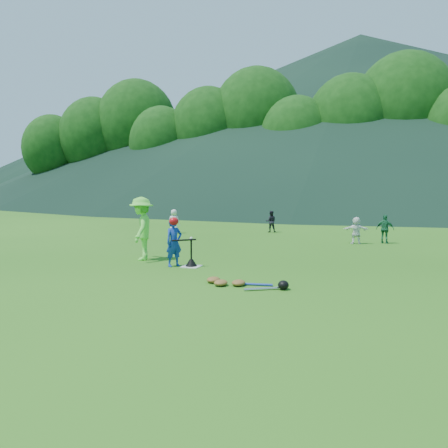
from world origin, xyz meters
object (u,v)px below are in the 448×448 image
at_px(batter_child, 174,242).
at_px(fielder_c, 385,229).
at_px(home_plate, 191,266).
at_px(fielder_b, 271,222).
at_px(equipment_pile, 238,283).
at_px(adult_coach, 142,229).
at_px(fielder_a, 174,221).
at_px(fielder_d, 356,230).
at_px(batting_tee, 191,262).

relative_size(batter_child, fielder_c, 1.19).
bearing_deg(home_plate, fielder_b, 90.35).
relative_size(fielder_c, equipment_pile, 0.58).
height_order(adult_coach, fielder_a, adult_coach).
xyz_separation_m(home_plate, fielder_d, (3.75, 6.09, 0.48)).
bearing_deg(batting_tee, batter_child, -169.83).
xyz_separation_m(fielder_c, batting_tee, (-4.73, -6.57, -0.39)).
bearing_deg(fielder_b, adult_coach, 63.74).
relative_size(home_plate, fielder_b, 0.47).
bearing_deg(batting_tee, home_plate, 0.00).
distance_m(fielder_b, fielder_c, 5.33).
bearing_deg(fielder_a, equipment_pile, 115.66).
bearing_deg(fielder_b, batter_child, 72.56).
relative_size(fielder_b, equipment_pile, 0.54).
bearing_deg(home_plate, fielder_a, 119.31).
height_order(batter_child, equipment_pile, batter_child).
relative_size(adult_coach, equipment_pile, 0.98).
relative_size(home_plate, adult_coach, 0.25).
relative_size(batter_child, fielder_b, 1.29).
bearing_deg(fielder_d, adult_coach, 35.50).
height_order(home_plate, equipment_pile, equipment_pile).
height_order(adult_coach, equipment_pile, adult_coach).
bearing_deg(batter_child, batting_tee, -46.11).
height_order(home_plate, batter_child, batter_child).
relative_size(batting_tee, equipment_pile, 0.38).
xyz_separation_m(fielder_b, fielder_c, (4.79, -2.34, 0.04)).
bearing_deg(fielder_c, home_plate, 62.21).
distance_m(fielder_a, fielder_d, 7.77).
height_order(fielder_c, batting_tee, fielder_c).
relative_size(fielder_b, fielder_c, 0.92).
xyz_separation_m(home_plate, batter_child, (-0.45, -0.08, 0.61)).
bearing_deg(batting_tee, adult_coach, 163.81).
relative_size(fielder_a, equipment_pile, 0.58).
bearing_deg(batting_tee, fielder_b, 90.35).
bearing_deg(batter_child, fielder_b, 31.21).
height_order(adult_coach, fielder_b, adult_coach).
height_order(adult_coach, fielder_c, adult_coach).
height_order(batter_child, batting_tee, batter_child).
distance_m(adult_coach, batting_tee, 1.96).
relative_size(batter_child, fielder_d, 1.28).
relative_size(fielder_a, fielder_d, 1.08).
xyz_separation_m(fielder_b, batting_tee, (0.05, -8.91, -0.35)).
bearing_deg(adult_coach, batter_child, 45.43).
xyz_separation_m(batter_child, fielder_b, (0.39, 8.99, -0.14)).
bearing_deg(equipment_pile, home_plate, 137.59).
bearing_deg(fielder_a, fielder_c, 169.00).
bearing_deg(fielder_c, equipment_pile, 78.33).
relative_size(fielder_a, batting_tee, 1.55).
bearing_deg(fielder_d, home_plate, 48.37).
xyz_separation_m(fielder_a, equipment_pile, (5.75, -8.69, -0.46)).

